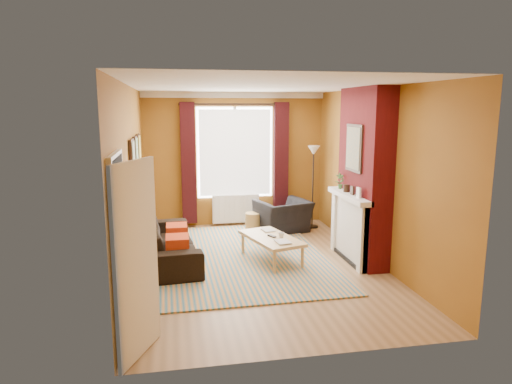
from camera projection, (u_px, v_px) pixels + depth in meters
ground at (259, 266)px, 7.27m from camera, size 5.50×5.50×0.00m
room_walls at (294, 176)px, 7.40m from camera, size 3.82×5.54×2.83m
striped_rug at (239, 256)px, 7.69m from camera, size 2.92×4.00×0.02m
sofa at (168, 242)px, 7.42m from camera, size 1.05×2.28×0.65m
armchair at (283, 216)px, 9.22m from camera, size 1.20×1.12×0.64m
coffee_table at (271, 239)px, 7.42m from camera, size 0.95×1.37×0.41m
wicker_stool at (253, 222)px, 9.22m from camera, size 0.40×0.40×0.39m
floor_lamp at (313, 163)px, 9.37m from camera, size 0.26×0.26×1.72m
book_a at (276, 242)px, 7.05m from camera, size 0.24×0.30×0.03m
book_b at (263, 230)px, 7.76m from camera, size 0.23×0.29×0.02m
mug at (281, 235)px, 7.34m from camera, size 0.13×0.13×0.09m
tv_remote at (272, 236)px, 7.41m from camera, size 0.12×0.17×0.02m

